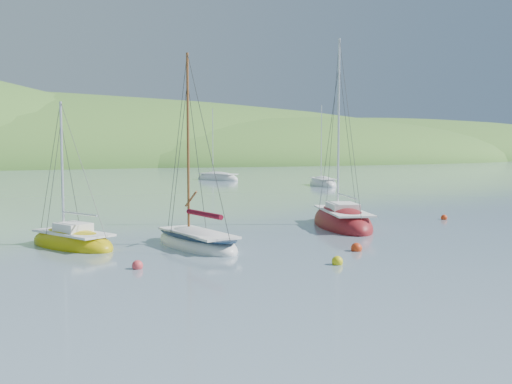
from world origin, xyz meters
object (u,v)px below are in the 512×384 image
daysailer_white (196,242)px  distant_sloop_b (217,179)px  sloop_red (342,223)px  distant_sloop_d (323,184)px  sailboat_yellow (72,243)px

daysailer_white → distant_sloop_b: distant_sloop_b is taller
sloop_red → distant_sloop_d: bearing=78.6°
distant_sloop_b → distant_sloop_d: distant_sloop_b is taller
sailboat_yellow → distant_sloop_d: distant_sloop_d is taller
sloop_red → sailboat_yellow: (-15.04, 0.55, -0.05)m
sailboat_yellow → distant_sloop_b: 58.28m
daysailer_white → distant_sloop_d: size_ratio=0.87×
sloop_red → daysailer_white: bearing=-144.6°
daysailer_white → sloop_red: (10.06, 2.27, 0.00)m
sloop_red → distant_sloop_b: bearing=95.4°
daysailer_white → distant_sloop_d: bearing=42.1°
distant_sloop_d → daysailer_white: bearing=-112.2°
sloop_red → distant_sloop_d: size_ratio=1.09×
sloop_red → distant_sloop_b: 52.50m
daysailer_white → sloop_red: sloop_red is taller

